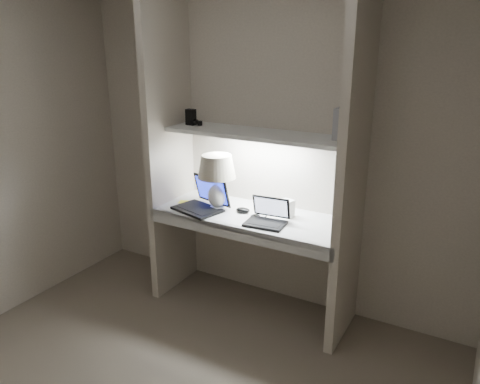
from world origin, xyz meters
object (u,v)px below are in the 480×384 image
Objects in this scene: speaker at (287,208)px; book_row at (350,125)px; table_lamp at (217,173)px; laptop_netbook at (267,217)px; laptop_main at (203,202)px.

speaker is 0.62× the size of book_row.
speaker is (0.53, 0.11, -0.22)m from table_lamp.
book_row is (0.47, 0.25, 0.65)m from laptop_netbook.
laptop_netbook is (0.46, -0.07, -0.24)m from table_lamp.
table_lamp is at bearing -169.11° from book_row.
table_lamp is 0.58m from speaker.
table_lamp reaches higher than laptop_main.
book_row is at bearing 27.63° from laptop_main.
table_lamp is at bearing -152.07° from speaker.
speaker is (0.07, 0.18, 0.02)m from laptop_netbook.
table_lamp is at bearing 43.93° from laptop_main.
speaker is 0.75m from book_row.
speaker is at bearing 63.29° from laptop_netbook.
laptop_netbook is at bearing -151.75° from book_row.
laptop_netbook is (0.55, -0.02, -0.01)m from laptop_main.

